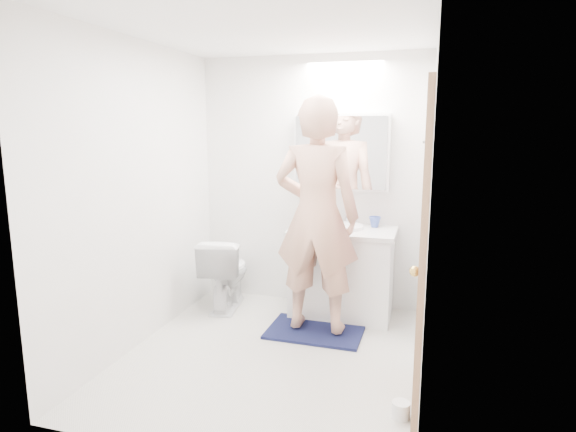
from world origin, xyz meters
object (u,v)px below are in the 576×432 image
at_px(vanity_cabinet, 342,274).
at_px(toilet, 226,272).
at_px(toothbrush_cup, 375,222).
at_px(soap_bottle_b, 331,215).
at_px(person, 317,216).
at_px(toilet_paper_roll, 401,410).
at_px(soap_bottle_a, 320,213).
at_px(medicine_cabinet, 342,152).

xyz_separation_m(vanity_cabinet, toilet, (-1.12, -0.11, -0.04)).
height_order(toilet, toothbrush_cup, toothbrush_cup).
bearing_deg(toilet, toothbrush_cup, -177.00).
bearing_deg(toothbrush_cup, soap_bottle_b, 177.26).
bearing_deg(soap_bottle_b, toothbrush_cup, -2.74).
xyz_separation_m(vanity_cabinet, person, (-0.14, -0.46, 0.62)).
xyz_separation_m(toilet, toilet_paper_roll, (1.75, -1.41, -0.30)).
distance_m(person, soap_bottle_a, 0.63).
distance_m(soap_bottle_a, toilet_paper_roll, 2.09).
height_order(medicine_cabinet, soap_bottle_b, medicine_cabinet).
bearing_deg(toilet, medicine_cabinet, -171.09).
height_order(vanity_cabinet, toilet_paper_roll, vanity_cabinet).
xyz_separation_m(soap_bottle_a, soap_bottle_b, (0.10, 0.03, -0.03)).
bearing_deg(medicine_cabinet, soap_bottle_b, -161.00).
relative_size(soap_bottle_a, soap_bottle_b, 1.31).
distance_m(soap_bottle_b, toothbrush_cup, 0.42).
bearing_deg(toothbrush_cup, soap_bottle_a, -178.89).
distance_m(vanity_cabinet, toilet, 1.12).
bearing_deg(soap_bottle_a, vanity_cabinet, -30.92).
bearing_deg(soap_bottle_a, medicine_cabinet, 17.77).
distance_m(medicine_cabinet, soap_bottle_a, 0.60).
relative_size(person, soap_bottle_b, 11.27).
height_order(person, toilet_paper_roll, person).
height_order(soap_bottle_a, toothbrush_cup, soap_bottle_a).
distance_m(vanity_cabinet, medicine_cabinet, 1.13).
height_order(vanity_cabinet, toothbrush_cup, toothbrush_cup).
bearing_deg(vanity_cabinet, toothbrush_cup, 30.87).
bearing_deg(medicine_cabinet, soap_bottle_a, -162.23).
relative_size(vanity_cabinet, toothbrush_cup, 8.46).
xyz_separation_m(person, toilet_paper_roll, (0.78, -1.07, -0.96)).
distance_m(vanity_cabinet, toilet_paper_roll, 1.69).
bearing_deg(medicine_cabinet, person, -96.75).
height_order(person, toothbrush_cup, person).
relative_size(vanity_cabinet, medicine_cabinet, 1.02).
height_order(soap_bottle_a, toilet_paper_roll, soap_bottle_a).
bearing_deg(toothbrush_cup, vanity_cabinet, -149.13).
bearing_deg(vanity_cabinet, soap_bottle_b, 129.87).
bearing_deg(soap_bottle_a, toilet_paper_roll, -62.22).
relative_size(medicine_cabinet, soap_bottle_b, 5.13).
height_order(medicine_cabinet, soap_bottle_a, medicine_cabinet).
relative_size(medicine_cabinet, person, 0.46).
distance_m(vanity_cabinet, person, 0.79).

